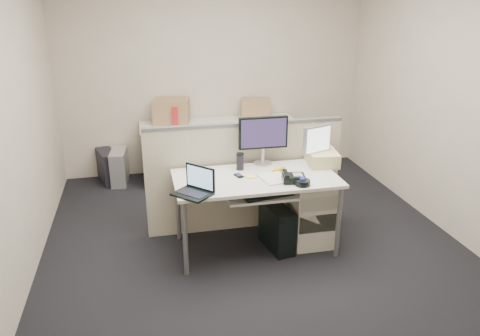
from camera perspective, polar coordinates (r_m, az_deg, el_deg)
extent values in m
cube|color=black|center=(4.61, 1.84, -9.62)|extent=(4.00, 4.50, 0.01)
cube|color=#C1B2A1|center=(6.26, -3.20, 11.72)|extent=(4.00, 0.02, 2.70)
cube|color=#C1B2A1|center=(2.12, 17.53, -7.46)|extent=(4.00, 0.02, 2.70)
cube|color=#C1B2A1|center=(4.09, -26.29, 4.84)|extent=(0.02, 4.50, 2.70)
cube|color=#C1B2A1|center=(4.98, 25.15, 7.51)|extent=(0.02, 4.50, 2.70)
cube|color=silver|center=(4.29, 1.95, -1.29)|extent=(1.50, 0.75, 0.03)
cylinder|color=slate|center=(4.05, -6.70, -8.57)|extent=(0.04, 0.04, 0.70)
cylinder|color=slate|center=(4.63, -7.58, -4.71)|extent=(0.04, 0.04, 0.70)
cylinder|color=slate|center=(4.38, 11.93, -6.50)|extent=(0.04, 0.04, 0.70)
cylinder|color=slate|center=(4.92, 8.88, -3.18)|extent=(0.04, 0.04, 0.70)
cube|color=silver|center=(4.17, 2.55, -3.40)|extent=(0.62, 0.32, 0.02)
cube|color=#BBB69F|center=(4.65, 8.35, -4.96)|extent=(0.40, 0.55, 0.65)
cube|color=#BFB097|center=(4.75, 0.60, -1.18)|extent=(2.00, 0.06, 1.10)
cube|color=#BBB69F|center=(6.19, -2.53, 2.18)|extent=(2.00, 0.60, 0.72)
cube|color=black|center=(4.53, 2.82, 3.34)|extent=(0.48, 0.19, 0.48)
cube|color=#B7B7BC|center=(4.57, 9.34, 2.67)|extent=(0.36, 0.26, 0.39)
cube|color=black|center=(3.88, -5.90, -1.77)|extent=(0.37, 0.38, 0.23)
cylinder|color=black|center=(4.13, 7.64, -1.78)|extent=(0.14, 0.14, 0.05)
cube|color=black|center=(4.19, 6.54, -1.26)|extent=(0.22, 0.19, 0.06)
cube|color=silver|center=(4.25, 4.18, -1.25)|extent=(0.28, 0.33, 0.01)
cube|color=#F6EE4D|center=(4.27, 1.30, -1.08)|extent=(0.09, 0.09, 0.01)
cylinder|color=black|center=(4.44, 0.01, 0.73)|extent=(0.09, 0.09, 0.15)
ellipsoid|color=gold|center=(4.43, 4.74, -0.14)|extent=(0.18, 0.11, 0.04)
cube|color=black|center=(4.29, -0.15, -0.94)|extent=(0.08, 0.11, 0.01)
cube|color=beige|center=(4.66, 9.96, 1.28)|extent=(0.32, 0.39, 0.13)
cube|color=black|center=(4.13, 3.37, -3.26)|extent=(0.47, 0.24, 0.02)
cube|color=black|center=(4.51, 4.52, -7.23)|extent=(0.25, 0.48, 0.43)
cube|color=black|center=(6.26, -15.84, 0.16)|extent=(0.30, 0.48, 0.42)
cube|color=#B7B7BC|center=(6.20, -14.49, 0.15)|extent=(0.23, 0.48, 0.43)
cube|color=#A18357|center=(6.09, -8.34, 6.82)|extent=(0.50, 0.42, 0.33)
cube|color=#A18357|center=(6.27, 1.90, 7.15)|extent=(0.43, 0.37, 0.27)
cube|color=red|center=(6.03, -7.87, 6.40)|extent=(0.10, 0.29, 0.27)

